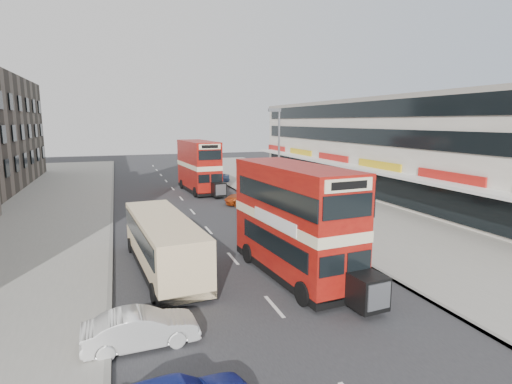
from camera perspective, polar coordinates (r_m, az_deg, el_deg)
name	(u,v)px	position (r m, az deg, el deg)	size (l,w,h in m)	color
ground	(295,331)	(15.01, 5.47, -18.69)	(160.00, 160.00, 0.00)	#28282B
road_surface	(193,212)	(33.24, -8.82, -2.72)	(12.00, 90.00, 0.01)	#28282B
pavement_right	(326,201)	(37.15, 9.72, -1.31)	(12.00, 90.00, 0.15)	gray
pavement_left	(24,223)	(33.40, -29.57, -3.72)	(12.00, 90.00, 0.15)	gray
kerb_left	(112,216)	(32.77, -19.39, -3.22)	(0.20, 90.00, 0.16)	gray
kerb_right	(264,206)	(34.76, 1.13, -1.93)	(0.20, 90.00, 0.16)	gray
commercial_row	(390,147)	(42.54, 18.11, 6.03)	(9.90, 46.20, 9.30)	beige
street_lamp	(278,152)	(32.40, 3.07, 5.61)	(1.00, 0.20, 8.12)	slate
bus_main	(295,221)	(18.88, 5.39, -4.01)	(3.34, 9.23, 5.04)	black
bus_second	(199,166)	(42.16, -7.94, 3.58)	(3.21, 9.17, 5.01)	black
coach	(163,242)	(20.34, -12.76, -6.77)	(3.14, 9.33, 2.43)	black
car_left_front	(141,329)	(14.32, -15.69, -17.81)	(1.27, 3.64, 1.20)	silver
car_right_a	(277,211)	(29.56, 2.96, -2.72)	(2.08, 5.12, 1.49)	#A41029
car_right_b	(250,198)	(35.49, -0.81, -0.78)	(2.07, 4.48, 1.25)	#C04413
car_right_c	(212,178)	(47.88, -6.15, 2.00)	(1.63, 4.04, 1.38)	#5474A9
pedestrian_near	(322,209)	(29.45, 9.19, -2.28)	(0.66, 0.45, 1.79)	gray
pedestrian_far	(256,180)	(44.02, 0.01, 1.73)	(0.95, 0.39, 1.61)	gray
cyclist	(246,206)	(31.03, -1.44, -1.93)	(0.71, 1.61, 2.30)	gray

